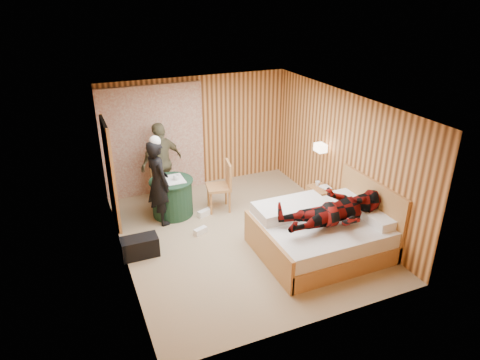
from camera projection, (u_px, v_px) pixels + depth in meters
name	position (u px, v px, depth m)	size (l,w,h in m)	color
floor	(241.00, 235.00, 7.98)	(4.20, 5.00, 0.01)	tan
ceiling	(241.00, 103.00, 6.94)	(4.20, 5.00, 0.01)	silver
wall_back	(197.00, 132.00, 9.56)	(4.20, 0.02, 2.50)	#F2A95D
wall_left	(118.00, 194.00, 6.72)	(0.02, 5.00, 2.50)	#F2A95D
wall_right	(341.00, 156.00, 8.21)	(0.02, 5.00, 2.50)	#F2A95D
curtain	(154.00, 141.00, 9.16)	(2.20, 0.08, 2.40)	beige
doorway	(110.00, 174.00, 8.00)	(0.06, 0.90, 2.05)	black
wall_lamp	(321.00, 148.00, 8.50)	(0.26, 0.24, 0.16)	gold
bed	(323.00, 233.00, 7.39)	(2.18, 1.72, 1.18)	tan
nightstand	(320.00, 199.00, 8.76)	(0.38, 0.52, 0.50)	tan
round_table	(172.00, 197.00, 8.54)	(0.87, 0.87, 0.77)	#1F4329
chair_far	(162.00, 177.00, 9.04)	(0.54, 0.54, 0.93)	tan
chair_near	(223.00, 182.00, 8.66)	(0.55, 0.55, 1.04)	tan
duffel_bag	(140.00, 247.00, 7.29)	(0.62, 0.33, 0.35)	black
sneaker_left	(200.00, 231.00, 7.99)	(0.26, 0.11, 0.11)	white
sneaker_right	(204.00, 213.00, 8.61)	(0.28, 0.11, 0.12)	white
woman_standing	(158.00, 183.00, 8.08)	(0.62, 0.41, 1.69)	black
man_at_table	(162.00, 162.00, 8.96)	(1.01, 0.42, 1.72)	#696446
man_on_bed	(336.00, 203.00, 6.92)	(1.77, 0.67, 0.86)	#680C09
book_lower	(322.00, 189.00, 8.61)	(0.17, 0.22, 0.02)	white
book_upper	(322.00, 188.00, 8.60)	(0.16, 0.22, 0.02)	white
cup_nightstand	(318.00, 183.00, 8.75)	(0.10, 0.10, 0.09)	white
cup_table	(176.00, 177.00, 8.36)	(0.12, 0.12, 0.10)	white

